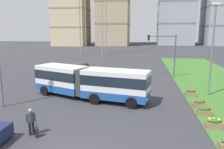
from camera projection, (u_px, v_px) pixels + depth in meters
articulated_bus at (89, 82)px, 21.35m from camera, size 11.96×5.84×3.00m
car_black_sedan at (80, 69)px, 33.83m from camera, size 4.56×2.38×1.58m
pedestrian_crossing at (31, 120)px, 13.80m from camera, size 0.52×0.36×1.74m
rolling_suitcase at (37, 132)px, 13.68m from camera, size 0.38×0.43×0.97m
flower_planter_1 at (214, 123)px, 14.71m from camera, size 1.10×0.56×0.74m
flower_planter_2 at (204, 111)px, 16.99m from camera, size 1.10×0.56×0.74m
flower_planter_3 at (199, 104)px, 18.69m from camera, size 1.10×0.56×0.74m
flower_planter_4 at (191, 93)px, 22.08m from camera, size 1.10×0.56×0.74m
traffic_light_far_right at (166, 48)px, 30.91m from camera, size 4.08×0.28×5.98m
streetlight_median at (213, 46)px, 21.58m from camera, size 0.70×0.28×9.13m
apartment_tower_west at (71, 1)px, 100.45m from camera, size 14.75×15.79×40.30m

